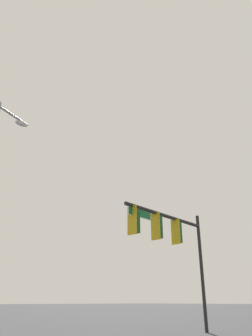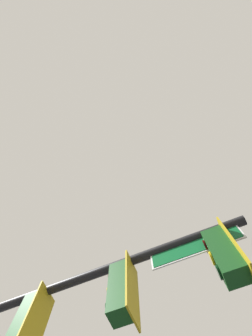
{
  "view_description": "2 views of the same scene",
  "coord_description": "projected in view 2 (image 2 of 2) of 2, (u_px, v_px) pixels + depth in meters",
  "views": [
    {
      "loc": [
        9.87,
        2.13,
        1.48
      ],
      "look_at": [
        -0.17,
        -8.64,
        7.5
      ],
      "focal_mm": 35.0,
      "sensor_mm": 36.0,
      "label": 1
    },
    {
      "loc": [
        -0.45,
        -11.01,
        1.29
      ],
      "look_at": [
        -1.3,
        -9.43,
        7.51
      ],
      "focal_mm": 28.0,
      "sensor_mm": 36.0,
      "label": 2
    }
  ],
  "objects": [
    {
      "name": "signal_pole_near",
      "position": [
        64.0,
        320.0,
        4.15
      ],
      "size": [
        6.38,
        0.93,
        6.1
      ],
      "color": "black",
      "rests_on": "ground_plane"
    }
  ]
}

